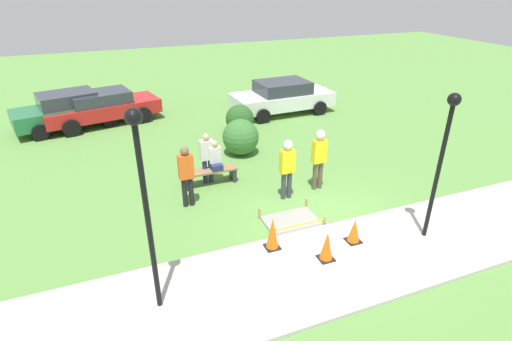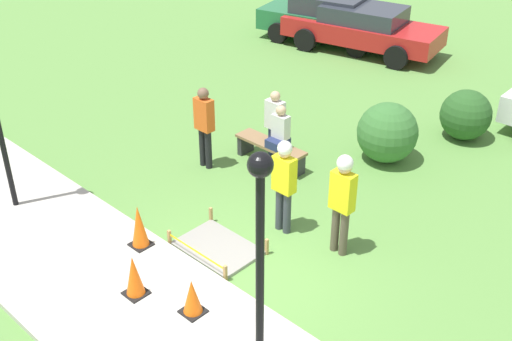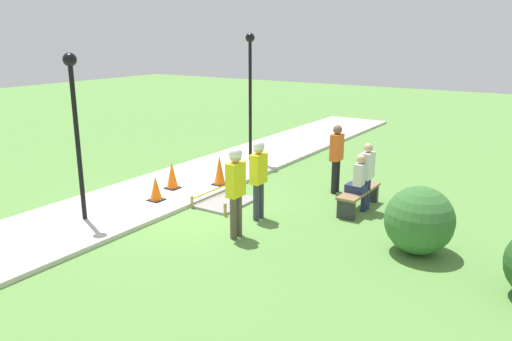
{
  "view_description": "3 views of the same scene",
  "coord_description": "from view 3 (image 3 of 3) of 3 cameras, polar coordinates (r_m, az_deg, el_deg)",
  "views": [
    {
      "loc": [
        -4.9,
        -7.22,
        5.79
      ],
      "look_at": [
        -1.39,
        1.63,
        1.11
      ],
      "focal_mm": 28.0,
      "sensor_mm": 36.0,
      "label": 1
    },
    {
      "loc": [
        5.74,
        -5.39,
        6.7
      ],
      "look_at": [
        -1.1,
        1.79,
        0.94
      ],
      "focal_mm": 45.0,
      "sensor_mm": 36.0,
      "label": 2
    },
    {
      "loc": [
        8.34,
        7.41,
        3.96
      ],
      "look_at": [
        -0.93,
        1.34,
        0.93
      ],
      "focal_mm": 35.0,
      "sensor_mm": 36.0,
      "label": 3
    }
  ],
  "objects": [
    {
      "name": "bystander_in_gray_shirt",
      "position": [
        11.67,
        12.57,
        -0.31
      ],
      "size": [
        0.4,
        0.22,
        1.6
      ],
      "color": "navy",
      "rests_on": "ground_plane"
    },
    {
      "name": "park_bench",
      "position": [
        11.86,
        11.68,
        -2.83
      ],
      "size": [
        1.66,
        0.44,
        0.49
      ],
      "color": "#2D2D33",
      "rests_on": "ground_plane"
    },
    {
      "name": "ground_plane",
      "position": [
        11.84,
        -7.96,
        -4.42
      ],
      "size": [
        60.0,
        60.0,
        0.0
      ],
      "primitive_type": "plane",
      "color": "#5B8E42"
    },
    {
      "name": "bystander_in_orange_shirt",
      "position": [
        12.86,
        9.19,
        1.8
      ],
      "size": [
        0.4,
        0.23,
        1.77
      ],
      "color": "black",
      "rests_on": "ground_plane"
    },
    {
      "name": "shrub_rounded_near",
      "position": [
        9.75,
        18.16,
        -5.43
      ],
      "size": [
        1.28,
        1.28,
        1.28
      ],
      "color": "#387033",
      "rests_on": "ground_plane"
    },
    {
      "name": "traffic_cone_far_patch",
      "position": [
        13.05,
        -9.57,
        -0.55
      ],
      "size": [
        0.34,
        0.34,
        0.71
      ],
      "color": "black",
      "rests_on": "sidewalk"
    },
    {
      "name": "traffic_cone_sidewalk_edge",
      "position": [
        12.19,
        -11.38,
        -2.05
      ],
      "size": [
        0.34,
        0.34,
        0.6
      ],
      "color": "black",
      "rests_on": "sidewalk"
    },
    {
      "name": "worker_assistant",
      "position": [
        9.82,
        -2.34,
        -1.48
      ],
      "size": [
        0.4,
        0.27,
        1.87
      ],
      "color": "brown",
      "rests_on": "ground_plane"
    },
    {
      "name": "wet_concrete_patch",
      "position": [
        12.11,
        -3.43,
        -3.67
      ],
      "size": [
        1.44,
        1.02,
        0.3
      ],
      "color": "gray",
      "rests_on": "ground_plane"
    },
    {
      "name": "lamppost_far",
      "position": [
        15.52,
        -0.67,
        10.47
      ],
      "size": [
        0.28,
        0.28,
        3.91
      ],
      "color": "black",
      "rests_on": "sidewalk"
    },
    {
      "name": "worker_supervisor",
      "position": [
        10.82,
        0.29,
        -0.23
      ],
      "size": [
        0.4,
        0.26,
        1.79
      ],
      "color": "#383D47",
      "rests_on": "ground_plane"
    },
    {
      "name": "sidewalk",
      "position": [
        12.73,
        -12.63,
        -3.01
      ],
      "size": [
        28.0,
        2.74,
        0.1
      ],
      "color": "#BCB7AD",
      "rests_on": "ground_plane"
    },
    {
      "name": "person_seated_on_bench",
      "position": [
        11.52,
        11.67,
        -0.79
      ],
      "size": [
        0.36,
        0.44,
        0.89
      ],
      "color": "navy",
      "rests_on": "park_bench"
    },
    {
      "name": "traffic_cone_near_patch",
      "position": [
        13.22,
        -4.19,
        0.01
      ],
      "size": [
        0.34,
        0.34,
        0.79
      ],
      "color": "black",
      "rests_on": "sidewalk"
    },
    {
      "name": "lamppost_near",
      "position": [
        10.93,
        -20.01,
        6.35
      ],
      "size": [
        0.28,
        0.28,
        3.52
      ],
      "color": "black",
      "rests_on": "sidewalk"
    }
  ]
}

